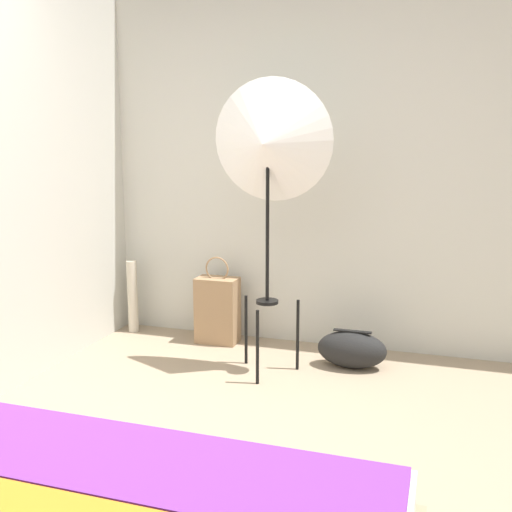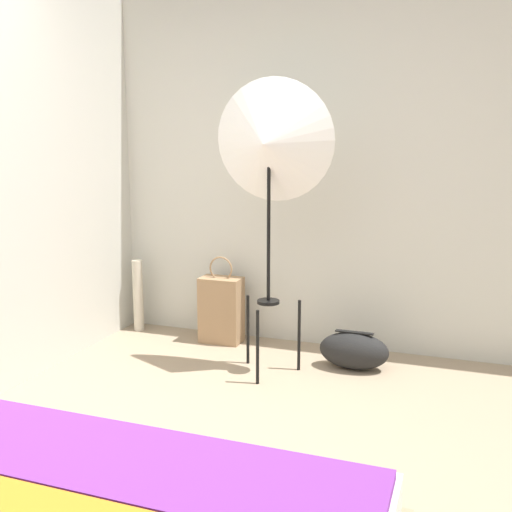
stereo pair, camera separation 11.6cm
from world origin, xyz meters
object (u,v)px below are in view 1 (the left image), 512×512
(tote_bag, at_px, (218,310))
(duffel_bag, at_px, (352,349))
(paper_roll, at_px, (133,296))
(photo_umbrella, at_px, (268,144))

(tote_bag, distance_m, duffel_bag, 1.03)
(duffel_bag, bearing_deg, paper_roll, 171.94)
(tote_bag, relative_size, paper_roll, 1.15)
(duffel_bag, xyz_separation_m, paper_roll, (-1.72, 0.24, 0.16))
(photo_umbrella, distance_m, tote_bag, 1.36)
(photo_umbrella, bearing_deg, tote_bag, 138.66)
(photo_umbrella, height_order, tote_bag, photo_umbrella)
(paper_roll, bearing_deg, photo_umbrella, -21.75)
(tote_bag, distance_m, paper_roll, 0.71)
(photo_umbrella, height_order, paper_roll, photo_umbrella)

